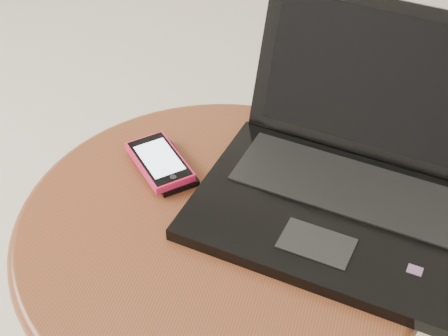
# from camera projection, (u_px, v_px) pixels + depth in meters

# --- Properties ---
(table) EXTENTS (0.59, 0.59, 0.47)m
(table) POSITION_uv_depth(u_px,v_px,m) (222.00, 271.00, 1.02)
(table) COLOR brown
(table) RESTS_ON ground
(laptop) EXTENTS (0.43, 0.40, 0.24)m
(laptop) POSITION_uv_depth(u_px,v_px,m) (347.00, 175.00, 0.97)
(laptop) COLOR black
(laptop) RESTS_ON table
(phone_black) EXTENTS (0.12, 0.12, 0.01)m
(phone_black) POSITION_uv_depth(u_px,v_px,m) (167.00, 167.00, 1.04)
(phone_black) COLOR black
(phone_black) RESTS_ON table
(phone_pink) EXTENTS (0.13, 0.13, 0.01)m
(phone_pink) POSITION_uv_depth(u_px,v_px,m) (159.00, 161.00, 1.03)
(phone_pink) COLOR #EB1E56
(phone_pink) RESTS_ON phone_black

